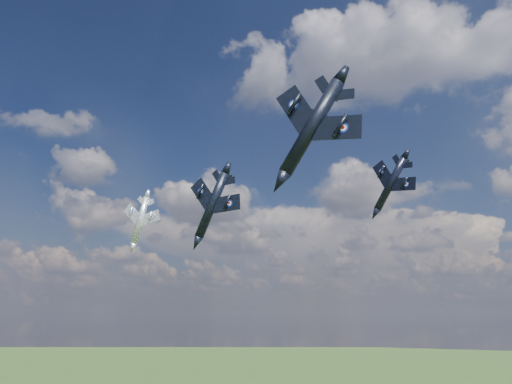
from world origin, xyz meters
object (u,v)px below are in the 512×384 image
at_px(jet_lead_navy, 212,205).
at_px(jet_high_navy, 391,184).
at_px(jet_left_silver, 140,220).
at_px(jet_right_navy, 312,127).

relative_size(jet_lead_navy, jet_high_navy, 0.93).
bearing_deg(jet_left_silver, jet_lead_navy, -37.88).
relative_size(jet_lead_navy, jet_right_navy, 0.99).
distance_m(jet_lead_navy, jet_high_navy, 35.98).
bearing_deg(jet_right_navy, jet_lead_navy, 134.81).
bearing_deg(jet_high_navy, jet_left_silver, -150.02).
xyz_separation_m(jet_lead_navy, jet_high_navy, (19.51, 29.20, 7.84)).
distance_m(jet_lead_navy, jet_right_navy, 26.94).
height_order(jet_lead_navy, jet_high_navy, jet_high_navy).
distance_m(jet_right_navy, jet_left_silver, 61.36).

